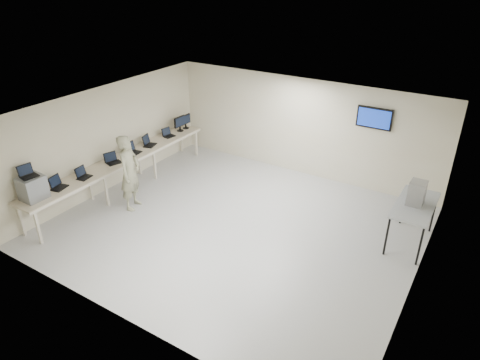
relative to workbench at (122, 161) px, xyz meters
The scene contains 15 objects.
room 3.67m from the workbench, ahead, with size 8.01×7.01×2.81m.
workbench is the anchor object (origin of this frame).
equipment_box 2.58m from the workbench, 91.41° to the right, with size 0.45×0.51×0.53m, color slate.
laptop_on_box 2.64m from the workbench, 92.60° to the right, with size 0.33×0.38×0.27m.
laptop_0 1.96m from the workbench, 91.87° to the right, with size 0.37×0.41×0.28m.
laptop_1 1.29m from the workbench, 89.84° to the right, with size 0.32×0.37×0.26m.
laptop_2 0.34m from the workbench, 93.75° to the right, with size 0.39×0.42×0.28m.
laptop_3 0.46m from the workbench, 95.26° to the left, with size 0.35×0.41×0.30m.
laptop_4 1.10m from the workbench, 92.63° to the left, with size 0.40×0.43×0.29m.
laptop_5 1.92m from the workbench, 90.95° to the left, with size 0.32×0.36×0.26m.
monitor_near 2.49m from the workbench, 90.26° to the left, with size 0.21×0.46×0.46m.
monitor_far 2.77m from the workbench, 90.23° to the left, with size 0.20×0.44×0.43m.
soldier 1.08m from the workbench, 33.66° to the right, with size 0.71×0.46×1.94m, color gray.
side_table 7.34m from the workbench, 11.76° to the left, with size 0.77×1.64×0.99m.
storage_bins 7.33m from the workbench, 11.79° to the left, with size 0.33×0.37×0.52m.
Camera 1 is at (4.58, -7.15, 5.60)m, focal length 32.00 mm.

